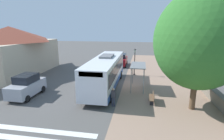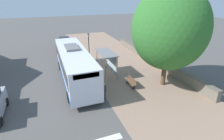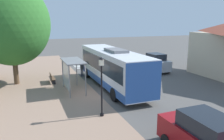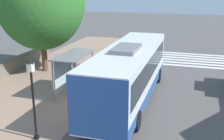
{
  "view_description": "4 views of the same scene",
  "coord_description": "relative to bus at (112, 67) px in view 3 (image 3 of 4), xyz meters",
  "views": [
    {
      "loc": [
        -1.95,
        19.63,
        6.52
      ],
      "look_at": [
        1.07,
        1.84,
        2.07
      ],
      "focal_mm": 28.0,
      "sensor_mm": 36.0,
      "label": 1
    },
    {
      "loc": [
        4.14,
        18.36,
        8.33
      ],
      "look_at": [
        -1.21,
        4.31,
        1.82
      ],
      "focal_mm": 28.0,
      "sensor_mm": 36.0,
      "label": 2
    },
    {
      "loc": [
        -5.13,
        -16.03,
        5.72
      ],
      "look_at": [
        1.83,
        1.57,
        1.51
      ],
      "focal_mm": 35.0,
      "sensor_mm": 36.0,
      "label": 3
    },
    {
      "loc": [
        5.47,
        -13.9,
        6.62
      ],
      "look_at": [
        0.79,
        1.42,
        1.86
      ],
      "focal_mm": 45.0,
      "sensor_mm": 36.0,
      "label": 4
    }
  ],
  "objects": [
    {
      "name": "parked_car_behind_bus",
      "position": [
        -0.37,
        -11.4,
        -0.82
      ],
      "size": [
        1.98,
        4.33,
        2.04
      ],
      "color": "maroon",
      "rests_on": "ground"
    },
    {
      "name": "crosswalk_stripes",
      "position": [
        3.17,
        11.37,
        -1.8
      ],
      "size": [
        9.0,
        5.25,
        0.01
      ],
      "color": "silver",
      "rests_on": "ground"
    },
    {
      "name": "bus",
      "position": [
        0.0,
        0.0,
        0.0
      ],
      "size": [
        2.73,
        11.26,
        3.48
      ],
      "color": "silver",
      "rests_on": "ground"
    },
    {
      "name": "bench",
      "position": [
        -4.88,
        3.3,
        -1.33
      ],
      "size": [
        0.4,
        1.67,
        0.88
      ],
      "color": "brown",
      "rests_on": "ground"
    },
    {
      "name": "bus_shelter",
      "position": [
        -3.66,
        -0.11,
        0.36
      ],
      "size": [
        1.54,
        3.48,
        2.65
      ],
      "color": "slate",
      "rests_on": "ground"
    },
    {
      "name": "sidewalk_plaza",
      "position": [
        -6.33,
        -1.51,
        -1.8
      ],
      "size": [
        9.0,
        44.0,
        0.02
      ],
      "color": "#937560",
      "rests_on": "ground"
    },
    {
      "name": "shade_tree",
      "position": [
        -8.02,
        4.06,
        3.73
      ],
      "size": [
        6.78,
        6.78,
        9.27
      ],
      "color": "brown",
      "rests_on": "ground"
    },
    {
      "name": "ground_plane",
      "position": [
        -1.83,
        -1.51,
        -1.81
      ],
      "size": [
        120.0,
        120.0,
        0.0
      ],
      "primitive_type": "plane",
      "color": "#514F4C",
      "rests_on": "ground"
    },
    {
      "name": "pedestrian",
      "position": [
        -1.61,
        4.67,
        -0.85
      ],
      "size": [
        0.34,
        0.22,
        1.64
      ],
      "color": "#2D3347",
      "rests_on": "ground"
    },
    {
      "name": "parked_car_far_lane",
      "position": [
        6.94,
        3.85,
        -0.79
      ],
      "size": [
        1.95,
        3.95,
        2.13
      ],
      "color": "#9EA0A8",
      "rests_on": "ground"
    },
    {
      "name": "street_lamp_near",
      "position": [
        -2.92,
        -5.62,
        0.41
      ],
      "size": [
        0.28,
        0.28,
        3.7
      ],
      "color": "black",
      "rests_on": "ground"
    }
  ]
}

